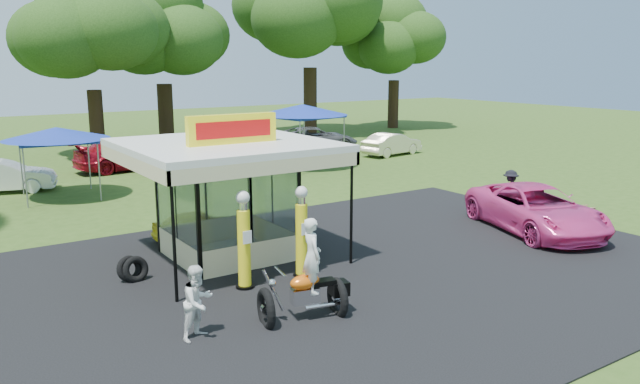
# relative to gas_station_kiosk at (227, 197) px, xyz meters

# --- Properties ---
(ground) EXTENTS (120.00, 120.00, 0.00)m
(ground) POSITION_rel_gas_station_kiosk_xyz_m (2.00, -4.99, -1.78)
(ground) COLOR #304D18
(ground) RESTS_ON ground
(asphalt_apron) EXTENTS (20.00, 14.00, 0.04)m
(asphalt_apron) POSITION_rel_gas_station_kiosk_xyz_m (2.00, -2.99, -1.76)
(asphalt_apron) COLOR black
(asphalt_apron) RESTS_ON ground
(gas_station_kiosk) EXTENTS (5.40, 5.40, 4.18)m
(gas_station_kiosk) POSITION_rel_gas_station_kiosk_xyz_m (0.00, 0.00, 0.00)
(gas_station_kiosk) COLOR white
(gas_station_kiosk) RESTS_ON ground
(gas_pump_left) EXTENTS (0.47, 0.47, 2.52)m
(gas_pump_left) POSITION_rel_gas_station_kiosk_xyz_m (-0.79, -2.60, -0.58)
(gas_pump_left) COLOR black
(gas_pump_left) RESTS_ON ground
(gas_pump_right) EXTENTS (0.46, 0.46, 2.45)m
(gas_pump_right) POSITION_rel_gas_station_kiosk_xyz_m (0.86, -2.64, -0.61)
(gas_pump_right) COLOR black
(gas_pump_right) RESTS_ON ground
(motorcycle) EXTENTS (2.09, 1.29, 2.39)m
(motorcycle) POSITION_rel_gas_station_kiosk_xyz_m (-0.45, -5.04, -0.86)
(motorcycle) COLOR black
(motorcycle) RESTS_ON ground
(spare_tires) EXTENTS (0.86, 0.58, 0.71)m
(spare_tires) POSITION_rel_gas_station_kiosk_xyz_m (-2.96, -0.54, -1.44)
(spare_tires) COLOR black
(spare_tires) RESTS_ON ground
(a_frame_sign) EXTENTS (0.56, 0.62, 0.93)m
(a_frame_sign) POSITION_rel_gas_station_kiosk_xyz_m (10.81, -4.24, -1.31)
(a_frame_sign) COLOR #593819
(a_frame_sign) RESTS_ON ground
(kiosk_car) EXTENTS (2.82, 1.13, 0.96)m
(kiosk_car) POSITION_rel_gas_station_kiosk_xyz_m (-0.00, 2.21, -1.30)
(kiosk_car) COLOR yellow
(kiosk_car) RESTS_ON ground
(pink_sedan) EXTENTS (4.15, 6.08, 1.55)m
(pink_sedan) POSITION_rel_gas_station_kiosk_xyz_m (9.70, -3.20, -1.01)
(pink_sedan) COLOR #EB4094
(pink_sedan) RESTS_ON ground
(spectator_west) EXTENTS (0.94, 0.85, 1.57)m
(spectator_west) POSITION_rel_gas_station_kiosk_xyz_m (-2.86, -4.61, -1.00)
(spectator_west) COLOR white
(spectator_west) RESTS_ON ground
(spectator_east_a) EXTENTS (1.17, 1.12, 1.59)m
(spectator_east_a) POSITION_rel_gas_station_kiosk_xyz_m (11.29, -0.82, -0.99)
(spectator_east_a) COLOR black
(spectator_east_a) RESTS_ON ground
(bg_car_a) EXTENTS (4.48, 2.58, 1.40)m
(bg_car_a) POSITION_rel_gas_station_kiosk_xyz_m (-4.11, 13.72, -1.08)
(bg_car_a) COLOR white
(bg_car_a) RESTS_ON ground
(bg_car_b) EXTENTS (5.70, 2.68, 1.61)m
(bg_car_b) POSITION_rel_gas_station_kiosk_xyz_m (2.17, 16.38, -0.98)
(bg_car_b) COLOR maroon
(bg_car_b) RESTS_ON ground
(bg_car_c) EXTENTS (4.66, 2.12, 1.55)m
(bg_car_c) POSITION_rel_gas_station_kiosk_xyz_m (4.64, 13.88, -1.01)
(bg_car_c) COLOR #B8B7BC
(bg_car_c) RESTS_ON ground
(bg_car_d) EXTENTS (5.94, 4.04, 1.51)m
(bg_car_d) POSITION_rel_gas_station_kiosk_xyz_m (14.08, 16.84, -1.03)
(bg_car_d) COLOR #4D4D4F
(bg_car_d) RESTS_ON ground
(bg_car_e) EXTENTS (4.26, 2.08, 1.34)m
(bg_car_e) POSITION_rel_gas_station_kiosk_xyz_m (16.96, 12.72, -1.11)
(bg_car_e) COLOR beige
(bg_car_e) RESTS_ON ground
(tent_west) EXTENTS (4.21, 4.21, 2.94)m
(tent_west) POSITION_rel_gas_station_kiosk_xyz_m (-2.28, 11.17, 0.88)
(tent_west) COLOR gray
(tent_west) RESTS_ON ground
(tent_east) EXTENTS (4.80, 4.80, 3.36)m
(tent_east) POSITION_rel_gas_station_kiosk_xyz_m (10.12, 12.01, 1.26)
(tent_east) COLOR gray
(tent_east) RESTS_ON ground
(oak_far_c) EXTENTS (9.43, 9.43, 11.11)m
(oak_far_c) POSITION_rel_gas_station_kiosk_xyz_m (2.05, 21.97, 5.27)
(oak_far_c) COLOR black
(oak_far_c) RESTS_ON ground
(oak_far_d) EXTENTS (9.51, 9.51, 11.32)m
(oak_far_d) POSITION_rel_gas_station_kiosk_xyz_m (7.39, 24.99, 5.43)
(oak_far_d) COLOR black
(oak_far_d) RESTS_ON ground
(oak_far_e) EXTENTS (11.88, 11.88, 14.14)m
(oak_far_e) POSITION_rel_gas_station_kiosk_xyz_m (18.70, 24.48, 7.24)
(oak_far_e) COLOR black
(oak_far_e) RESTS_ON ground
(oak_far_f) EXTENTS (8.99, 8.99, 10.83)m
(oak_far_f) POSITION_rel_gas_station_kiosk_xyz_m (27.25, 24.76, 5.17)
(oak_far_f) COLOR black
(oak_far_f) RESTS_ON ground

